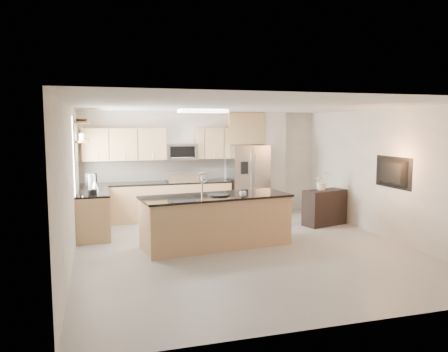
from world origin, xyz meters
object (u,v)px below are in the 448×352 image
object	(u,v)px
range	(183,200)
platter	(219,195)
refrigerator	(248,180)
bowl	(82,120)
television	(390,172)
microwave	(181,152)
credenza	(324,207)
coffee_maker	(91,182)
flower_vase	(322,177)
cup	(243,194)
blender	(92,186)
island	(216,220)
kettle	(95,186)

from	to	relation	value
range	platter	world-z (taller)	range
refrigerator	range	bearing A→B (deg)	178.40
bowl	television	bearing A→B (deg)	-22.64
microwave	credenza	size ratio (longest dim) A/B	0.75
microwave	television	bearing A→B (deg)	-42.75
coffee_maker	flower_vase	size ratio (longest dim) A/B	0.55
cup	coffee_maker	size ratio (longest dim) A/B	0.38
microwave	television	xyz separation A→B (m)	(3.51, -3.24, -0.28)
blender	coffee_maker	world-z (taller)	blender
refrigerator	coffee_maker	bearing A→B (deg)	-168.44
credenza	flower_vase	world-z (taller)	flower_vase
range	coffee_maker	xyz separation A→B (m)	(-2.09, -0.81, 0.61)
refrigerator	bowl	distance (m)	4.24
platter	blender	distance (m)	2.46
range	blender	bearing A→B (deg)	-141.36
coffee_maker	range	bearing A→B (deg)	21.24
coffee_maker	cup	bearing A→B (deg)	-37.35
island	blender	size ratio (longest dim) A/B	7.11
kettle	bowl	bearing A→B (deg)	121.83
blender	coffee_maker	xyz separation A→B (m)	(-0.02, 0.84, -0.01)
refrigerator	flower_vase	bearing A→B (deg)	-49.83
blender	flower_vase	distance (m)	4.99
microwave	platter	world-z (taller)	microwave
microwave	island	world-z (taller)	microwave
television	credenza	bearing A→B (deg)	18.44
kettle	range	bearing A→B (deg)	28.09
range	blender	distance (m)	2.73
range	platter	xyz separation A→B (m)	(0.19, -2.60, 0.50)
kettle	television	size ratio (longest dim) A/B	0.24
platter	kettle	bearing A→B (deg)	145.65
bowl	television	xyz separation A→B (m)	(5.76, -2.40, -1.03)
range	bowl	xyz separation A→B (m)	(-2.25, -0.72, 1.91)
cup	platter	bearing A→B (deg)	146.23
credenza	kettle	distance (m)	5.08
platter	television	size ratio (longest dim) A/B	0.38
credenza	bowl	distance (m)	5.66
bowl	credenza	bearing A→B (deg)	-9.12
flower_vase	microwave	bearing A→B (deg)	150.36
island	credenza	distance (m)	3.01
bowl	platter	bearing A→B (deg)	-37.56
television	cup	bearing A→B (deg)	84.81
microwave	refrigerator	distance (m)	1.82
microwave	coffee_maker	xyz separation A→B (m)	(-2.09, -0.94, -0.55)
kettle	coffee_maker	xyz separation A→B (m)	(-0.07, 0.27, 0.05)
refrigerator	blender	bearing A→B (deg)	-156.65
flower_vase	television	bearing A→B (deg)	-69.48
microwave	coffee_maker	bearing A→B (deg)	-155.87
microwave	range	bearing A→B (deg)	-90.00
island	platter	xyz separation A→B (m)	(0.04, -0.03, 0.49)
blender	microwave	bearing A→B (deg)	40.67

